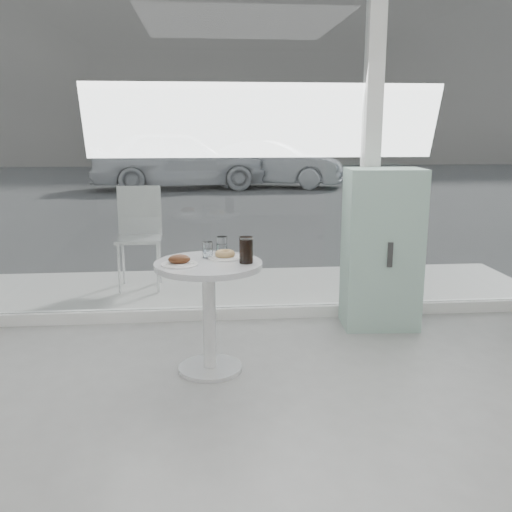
{
  "coord_description": "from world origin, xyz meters",
  "views": [
    {
      "loc": [
        -0.53,
        -1.8,
        1.64
      ],
      "look_at": [
        -0.2,
        1.7,
        0.85
      ],
      "focal_mm": 40.0,
      "sensor_mm": 36.0,
      "label": 1
    }
  ],
  "objects": [
    {
      "name": "storefront",
      "position": [
        0.07,
        3.0,
        1.71
      ],
      "size": [
        5.0,
        0.14,
        3.0
      ],
      "color": "white",
      "rests_on": "ground"
    },
    {
      "name": "far_building",
      "position": [
        0.0,
        25.0,
        4.0
      ],
      "size": [
        40.0,
        2.0,
        8.0
      ],
      "primitive_type": "cube",
      "color": "gray",
      "rests_on": "ground"
    },
    {
      "name": "plate_fritter",
      "position": [
        -0.68,
        1.83,
        0.8
      ],
      "size": [
        0.24,
        0.24,
        0.07
      ],
      "color": "white",
      "rests_on": "main_table"
    },
    {
      "name": "car_silver",
      "position": [
        1.47,
        14.43,
        0.65
      ],
      "size": [
        4.17,
        2.49,
        1.3
      ],
      "primitive_type": "imported",
      "rotation": [
        0.0,
        0.0,
        1.27
      ],
      "color": "#9C9FA3",
      "rests_on": "street"
    },
    {
      "name": "patio_deck",
      "position": [
        0.0,
        3.8,
        0.03
      ],
      "size": [
        5.6,
        1.6,
        0.05
      ],
      "primitive_type": "cube",
      "color": "silver",
      "rests_on": "ground"
    },
    {
      "name": "main_table",
      "position": [
        -0.5,
        1.9,
        0.55
      ],
      "size": [
        0.72,
        0.72,
        0.77
      ],
      "color": "white",
      "rests_on": "ground"
    },
    {
      "name": "patio_chair",
      "position": [
        -1.17,
        3.97,
        0.63
      ],
      "size": [
        0.45,
        0.45,
        1.02
      ],
      "rotation": [
        0.0,
        0.0,
        0.02
      ],
      "color": "white",
      "rests_on": "patio_deck"
    },
    {
      "name": "street",
      "position": [
        0.0,
        16.0,
        -0.0
      ],
      "size": [
        40.0,
        24.0,
        0.0
      ],
      "primitive_type": "cube",
      "color": "#3B3B3B",
      "rests_on": "ground"
    },
    {
      "name": "water_tumbler_b",
      "position": [
        -0.4,
        2.16,
        0.82
      ],
      "size": [
        0.08,
        0.08,
        0.12
      ],
      "color": "white",
      "rests_on": "main_table"
    },
    {
      "name": "cola_glass",
      "position": [
        -0.25,
        1.85,
        0.85
      ],
      "size": [
        0.09,
        0.09,
        0.18
      ],
      "color": "white",
      "rests_on": "main_table"
    },
    {
      "name": "plate_donut",
      "position": [
        -0.38,
        2.0,
        0.79
      ],
      "size": [
        0.24,
        0.24,
        0.06
      ],
      "color": "white",
      "rests_on": "main_table"
    },
    {
      "name": "water_tumbler_a",
      "position": [
        -0.5,
        2.03,
        0.82
      ],
      "size": [
        0.07,
        0.07,
        0.11
      ],
      "color": "white",
      "rests_on": "main_table"
    },
    {
      "name": "car_white",
      "position": [
        -1.16,
        14.16,
        0.81
      ],
      "size": [
        4.9,
        2.38,
        1.61
      ],
      "primitive_type": "imported",
      "rotation": [
        0.0,
        0.0,
        1.67
      ],
      "color": "silver",
      "rests_on": "street"
    },
    {
      "name": "mint_cabinet",
      "position": [
        0.94,
        2.69,
        0.66
      ],
      "size": [
        0.64,
        0.45,
        1.32
      ],
      "rotation": [
        0.0,
        0.0,
        -0.06
      ],
      "color": "#99C3B1",
      "rests_on": "ground"
    }
  ]
}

